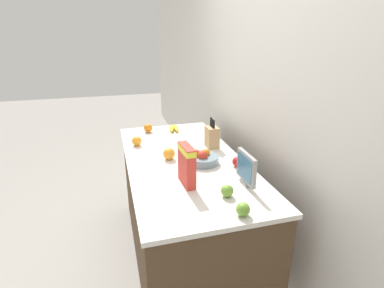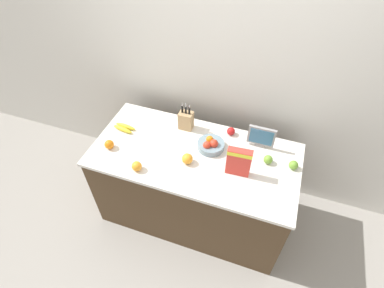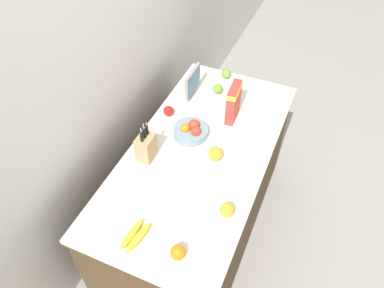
# 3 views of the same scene
# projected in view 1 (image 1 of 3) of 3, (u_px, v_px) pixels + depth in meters

# --- Properties ---
(ground_plane) EXTENTS (14.00, 14.00, 0.00)m
(ground_plane) POSITION_uv_depth(u_px,v_px,m) (185.00, 254.00, 2.56)
(ground_plane) COLOR gray
(wall_back) EXTENTS (9.00, 0.06, 2.60)m
(wall_back) POSITION_uv_depth(u_px,v_px,m) (265.00, 100.00, 2.26)
(wall_back) COLOR silver
(wall_back) RESTS_ON ground_plane
(counter) EXTENTS (1.74, 0.84, 0.89)m
(counter) POSITION_uv_depth(u_px,v_px,m) (185.00, 210.00, 2.40)
(counter) COLOR #4C3823
(counter) RESTS_ON ground_plane
(knife_block) EXTENTS (0.12, 0.09, 0.28)m
(knife_block) POSITION_uv_depth(u_px,v_px,m) (212.00, 137.00, 2.44)
(knife_block) COLOR tan
(knife_block) RESTS_ON counter
(small_monitor) EXTENTS (0.23, 0.03, 0.21)m
(small_monitor) POSITION_uv_depth(u_px,v_px,m) (246.00, 168.00, 1.82)
(small_monitor) COLOR gray
(small_monitor) RESTS_ON counter
(cereal_box) EXTENTS (0.19, 0.07, 0.26)m
(cereal_box) POSITION_uv_depth(u_px,v_px,m) (187.00, 163.00, 1.83)
(cereal_box) COLOR red
(cereal_box) RESTS_ON counter
(fruit_bowl) EXTENTS (0.23, 0.23, 0.11)m
(fruit_bowl) POSITION_uv_depth(u_px,v_px,m) (202.00, 158.00, 2.16)
(fruit_bowl) COLOR gray
(fruit_bowl) RESTS_ON counter
(banana_bunch) EXTENTS (0.21, 0.11, 0.04)m
(banana_bunch) POSITION_uv_depth(u_px,v_px,m) (174.00, 128.00, 2.88)
(banana_bunch) COLOR yellow
(banana_bunch) RESTS_ON counter
(apple_middle) EXTENTS (0.07, 0.07, 0.07)m
(apple_middle) POSITION_uv_depth(u_px,v_px,m) (243.00, 209.00, 1.54)
(apple_middle) COLOR #6B9E33
(apple_middle) RESTS_ON counter
(apple_front) EXTENTS (0.07, 0.07, 0.07)m
(apple_front) POSITION_uv_depth(u_px,v_px,m) (227.00, 191.00, 1.72)
(apple_front) COLOR #6B9E33
(apple_front) RESTS_ON counter
(apple_leftmost) EXTENTS (0.07, 0.07, 0.07)m
(apple_leftmost) POSITION_uv_depth(u_px,v_px,m) (237.00, 162.00, 2.11)
(apple_leftmost) COLOR red
(apple_leftmost) RESTS_ON counter
(orange_front_center) EXTENTS (0.08, 0.08, 0.08)m
(orange_front_center) POSITION_uv_depth(u_px,v_px,m) (148.00, 128.00, 2.82)
(orange_front_center) COLOR orange
(orange_front_center) RESTS_ON counter
(orange_mid_right) EXTENTS (0.09, 0.09, 0.09)m
(orange_mid_right) POSITION_uv_depth(u_px,v_px,m) (169.00, 154.00, 2.22)
(orange_mid_right) COLOR orange
(orange_mid_right) RESTS_ON counter
(orange_front_left) EXTENTS (0.08, 0.08, 0.08)m
(orange_front_left) POSITION_uv_depth(u_px,v_px,m) (137.00, 141.00, 2.49)
(orange_front_left) COLOR orange
(orange_front_left) RESTS_ON counter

